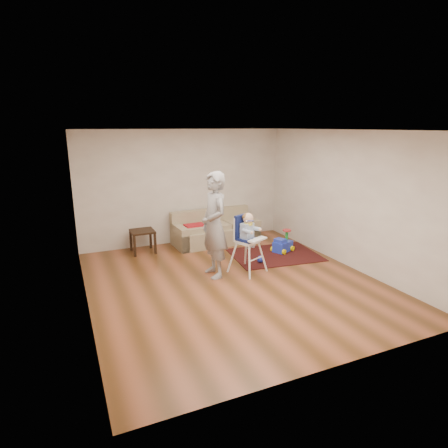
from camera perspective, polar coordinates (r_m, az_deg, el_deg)
name	(u,v)px	position (r m, az deg, el deg)	size (l,w,h in m)	color
ground	(233,282)	(6.93, 1.34, -8.80)	(5.50, 5.50, 0.00)	#523014
room_envelope	(221,176)	(6.89, -0.42, 7.30)	(5.04, 5.52, 2.72)	beige
sofa	(216,227)	(9.03, -1.25, -0.50)	(2.08, 0.93, 0.79)	tan
side_table	(143,241)	(8.60, -12.27, -2.59)	(0.51, 0.51, 0.51)	black
area_rug	(275,255)	(8.37, 7.74, -4.66)	(1.86, 1.39, 0.01)	black
ride_on_toy	(283,241)	(8.54, 8.95, -2.57)	(0.44, 0.31, 0.48)	blue
toy_ball	(260,259)	(7.83, 5.58, -5.34)	(0.14, 0.14, 0.14)	blue
high_chair	(248,244)	(7.21, 3.62, -3.01)	(0.73, 0.73, 1.19)	white
adult	(214,225)	(6.90, -1.50, -0.18)	(0.72, 0.47, 1.98)	gray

